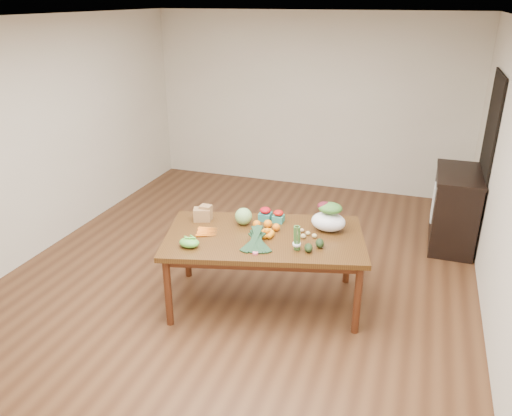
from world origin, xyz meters
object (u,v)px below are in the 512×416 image
(cabbage, at_px, (244,216))
(asparagus_bundle, at_px, (297,238))
(cabinet, at_px, (454,209))
(paper_bag, at_px, (202,213))
(dining_table, at_px, (264,269))
(salad_bag, at_px, (329,218))
(mandarin_cluster, at_px, (267,232))
(kale_bunch, at_px, (256,241))

(cabbage, height_order, asparagus_bundle, asparagus_bundle)
(cabinet, distance_m, paper_bag, 3.17)
(dining_table, xyz_separation_m, salad_bag, (0.56, 0.31, 0.51))
(cabinet, relative_size, mandarin_cluster, 5.67)
(salad_bag, bearing_deg, cabbage, -171.05)
(dining_table, relative_size, cabinet, 1.86)
(paper_bag, bearing_deg, mandarin_cluster, -10.41)
(cabinet, height_order, mandarin_cluster, cabinet)
(cabinet, height_order, salad_bag, salad_bag)
(paper_bag, relative_size, mandarin_cluster, 1.25)
(cabbage, bearing_deg, paper_bag, -173.30)
(mandarin_cluster, height_order, salad_bag, salad_bag)
(cabinet, distance_m, kale_bunch, 2.94)
(cabinet, xyz_separation_m, asparagus_bundle, (-1.44, -2.20, 0.40))
(cabbage, relative_size, mandarin_cluster, 0.96)
(cabinet, distance_m, asparagus_bundle, 2.66)
(dining_table, relative_size, paper_bag, 8.44)
(cabinet, bearing_deg, salad_bag, -126.66)
(cabbage, bearing_deg, kale_bunch, -58.07)
(asparagus_bundle, xyz_separation_m, salad_bag, (0.19, 0.51, 0.01))
(kale_bunch, xyz_separation_m, asparagus_bundle, (0.36, 0.09, 0.05))
(cabinet, distance_m, mandarin_cluster, 2.71)
(paper_bag, distance_m, kale_bunch, 0.84)
(paper_bag, bearing_deg, dining_table, -9.99)
(kale_bunch, relative_size, asparagus_bundle, 1.60)
(dining_table, xyz_separation_m, paper_bag, (-0.71, 0.13, 0.45))
(dining_table, bearing_deg, mandarin_cluster, -34.84)
(dining_table, xyz_separation_m, cabbage, (-0.28, 0.18, 0.46))
(kale_bunch, xyz_separation_m, salad_bag, (0.54, 0.60, 0.05))
(paper_bag, bearing_deg, salad_bag, 8.18)
(dining_table, height_order, paper_bag, paper_bag)
(cabinet, relative_size, kale_bunch, 2.55)
(paper_bag, bearing_deg, cabbage, 6.70)
(cabbage, height_order, mandarin_cluster, cabbage)
(cabbage, relative_size, kale_bunch, 0.43)
(cabbage, bearing_deg, dining_table, -32.25)
(salad_bag, bearing_deg, paper_bag, -171.82)
(paper_bag, xyz_separation_m, kale_bunch, (0.73, -0.42, 0.00))
(cabbage, distance_m, salad_bag, 0.85)
(dining_table, height_order, kale_bunch, kale_bunch)
(cabinet, bearing_deg, dining_table, -132.24)
(cabinet, bearing_deg, asparagus_bundle, -123.27)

